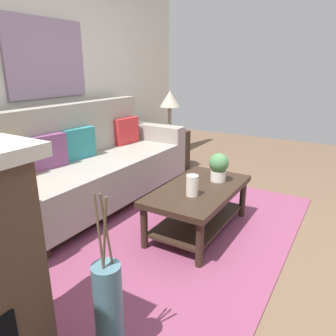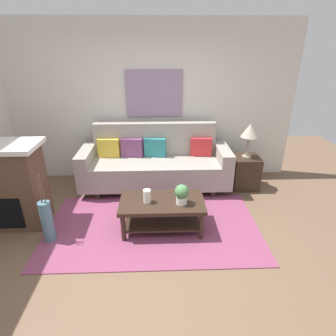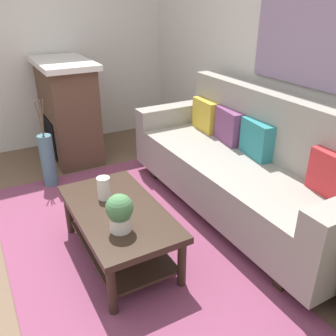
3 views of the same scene
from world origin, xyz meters
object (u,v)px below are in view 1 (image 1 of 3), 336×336
object	(u,v)px
tabletop_vase	(192,185)
side_table	(170,151)
framed_painting	(47,58)
throw_pillow_teal	(78,143)
table_lamp	(170,101)
couch	(89,168)
throw_pillow_crimson	(126,131)
coffee_table	(199,199)
throw_pillow_mustard	(8,162)
floor_vase	(109,314)
throw_pillow_plum	(47,152)
potted_plant_tabletop	(219,166)

from	to	relation	value
tabletop_vase	side_table	world-z (taller)	tabletop_vase
tabletop_vase	framed_painting	xyz separation A→B (m)	(0.10, 1.73, 1.00)
throw_pillow_teal	table_lamp	xyz separation A→B (m)	(1.54, -0.20, 0.31)
table_lamp	couch	bearing A→B (deg)	177.27
throw_pillow_crimson	coffee_table	world-z (taller)	throw_pillow_crimson
throw_pillow_mustard	tabletop_vase	distance (m)	1.55
tabletop_vase	floor_vase	bearing A→B (deg)	-172.01
side_table	throw_pillow_plum	bearing A→B (deg)	174.16
potted_plant_tabletop	framed_painting	xyz separation A→B (m)	(-0.34, 1.77, 0.95)
throw_pillow_plum	throw_pillow_crimson	xyz separation A→B (m)	(1.18, 0.00, 0.00)
tabletop_vase	side_table	distance (m)	2.03
throw_pillow_mustard	side_table	bearing A→B (deg)	-4.85
throw_pillow_teal	side_table	size ratio (longest dim) A/B	0.64
throw_pillow_crimson	couch	bearing A→B (deg)	-171.04
floor_vase	framed_painting	size ratio (longest dim) A/B	0.58
throw_pillow_mustard	framed_painting	size ratio (longest dim) A/B	0.38
side_table	table_lamp	distance (m)	0.71
throw_pillow_plum	throw_pillow_teal	size ratio (longest dim) A/B	1.00
throw_pillow_mustard	side_table	distance (m)	2.37
throw_pillow_plum	coffee_table	distance (m)	1.49
throw_pillow_plum	side_table	distance (m)	1.98
throw_pillow_plum	table_lamp	xyz separation A→B (m)	(1.93, -0.20, 0.31)
throw_pillow_teal	couch	bearing A→B (deg)	-90.00
tabletop_vase	potted_plant_tabletop	size ratio (longest dim) A/B	0.67
couch	framed_painting	world-z (taller)	framed_painting
framed_painting	table_lamp	bearing A→B (deg)	-19.31
coffee_table	potted_plant_tabletop	xyz separation A→B (m)	(0.25, -0.08, 0.26)
throw_pillow_crimson	floor_vase	bearing A→B (deg)	-143.73
throw_pillow_crimson	coffee_table	distance (m)	1.57
throw_pillow_crimson	throw_pillow_teal	bearing A→B (deg)	180.00
throw_pillow_plum	throw_pillow_crimson	bearing A→B (deg)	0.00
framed_painting	coffee_table	bearing A→B (deg)	-86.91
couch	throw_pillow_teal	size ratio (longest dim) A/B	6.87
tabletop_vase	couch	bearing A→B (deg)	85.50
couch	throw_pillow_mustard	size ratio (longest dim) A/B	6.87
side_table	floor_vase	size ratio (longest dim) A/B	1.01
throw_pillow_plum	table_lamp	distance (m)	1.96
table_lamp	throw_pillow_mustard	bearing A→B (deg)	175.15
throw_pillow_crimson	side_table	world-z (taller)	throw_pillow_crimson
table_lamp	framed_painting	xyz separation A→B (m)	(-1.54, 0.54, 0.53)
floor_vase	couch	bearing A→B (deg)	47.03
throw_pillow_crimson	floor_vase	distance (m)	2.66
throw_pillow_teal	framed_painting	world-z (taller)	framed_painting
floor_vase	throw_pillow_mustard	bearing A→B (deg)	70.61
couch	table_lamp	xyz separation A→B (m)	(1.54, -0.07, 0.56)
throw_pillow_teal	framed_painting	bearing A→B (deg)	90.00
couch	coffee_table	bearing A→B (deg)	-85.74
side_table	framed_painting	world-z (taller)	framed_painting
throw_pillow_crimson	coffee_table	size ratio (longest dim) A/B	0.33
throw_pillow_crimson	side_table	bearing A→B (deg)	-14.76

